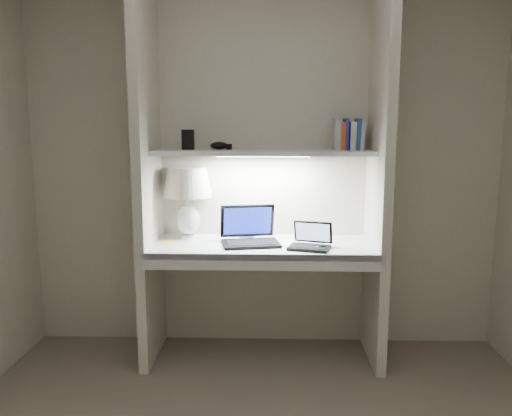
{
  "coord_description": "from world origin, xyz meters",
  "views": [
    {
      "loc": [
        0.05,
        -1.91,
        1.51
      ],
      "look_at": [
        -0.04,
        1.05,
        1.03
      ],
      "focal_mm": 35.0,
      "sensor_mm": 36.0,
      "label": 1
    }
  ],
  "objects_px": {
    "book_row": "(348,135)",
    "speaker": "(247,227)",
    "table_lamp": "(188,191)",
    "laptop_main": "(250,235)",
    "laptop_netbook": "(310,242)"
  },
  "relations": [
    {
      "from": "table_lamp",
      "to": "laptop_main",
      "type": "height_order",
      "value": "table_lamp"
    },
    {
      "from": "book_row",
      "to": "laptop_netbook",
      "type": "bearing_deg",
      "value": -136.49
    },
    {
      "from": "speaker",
      "to": "book_row",
      "type": "relative_size",
      "value": 0.68
    },
    {
      "from": "laptop_main",
      "to": "book_row",
      "type": "height_order",
      "value": "book_row"
    },
    {
      "from": "table_lamp",
      "to": "laptop_main",
      "type": "xyz_separation_m",
      "value": [
        0.42,
        -0.14,
        -0.27
      ]
    },
    {
      "from": "book_row",
      "to": "speaker",
      "type": "bearing_deg",
      "value": 173.92
    },
    {
      "from": "book_row",
      "to": "laptop_main",
      "type": "bearing_deg",
      "value": -169.68
    },
    {
      "from": "laptop_main",
      "to": "laptop_netbook",
      "type": "height_order",
      "value": "laptop_main"
    },
    {
      "from": "laptop_main",
      "to": "speaker",
      "type": "bearing_deg",
      "value": 87.34
    },
    {
      "from": "laptop_main",
      "to": "speaker",
      "type": "distance_m",
      "value": 0.19
    },
    {
      "from": "laptop_netbook",
      "to": "table_lamp",
      "type": "bearing_deg",
      "value": 179.06
    },
    {
      "from": "laptop_netbook",
      "to": "book_row",
      "type": "xyz_separation_m",
      "value": [
        0.25,
        0.24,
        0.65
      ]
    },
    {
      "from": "speaker",
      "to": "book_row",
      "type": "distance_m",
      "value": 0.91
    },
    {
      "from": "laptop_netbook",
      "to": "speaker",
      "type": "bearing_deg",
      "value": 160.42
    },
    {
      "from": "table_lamp",
      "to": "speaker",
      "type": "bearing_deg",
      "value": 6.37
    }
  ]
}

